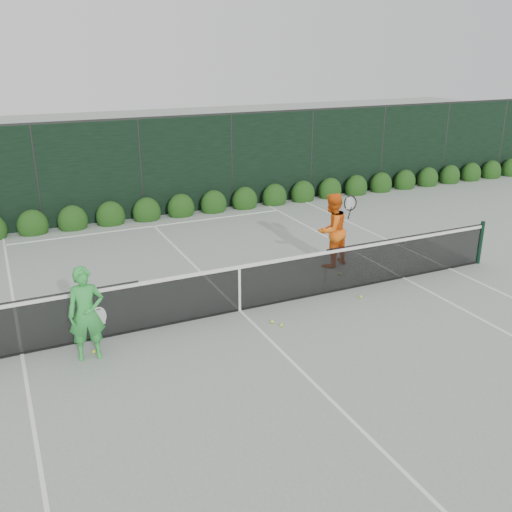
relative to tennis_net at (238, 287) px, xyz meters
name	(u,v)px	position (x,y,z in m)	size (l,w,h in m)	color
ground	(240,311)	(0.02, 0.00, -0.53)	(80.00, 80.00, 0.00)	gray
tennis_net	(238,287)	(0.00, 0.00, 0.00)	(12.90, 0.10, 1.07)	#103120
player_woman	(86,314)	(-3.02, -0.60, 0.29)	(0.67, 0.46, 1.65)	green
player_man	(332,230)	(3.05, 1.42, 0.37)	(1.04, 0.92, 1.79)	orange
court_lines	(240,310)	(0.02, 0.00, -0.53)	(11.03, 23.83, 0.01)	white
windscreen_fence	(310,291)	(0.02, -2.71, 0.98)	(32.00, 21.07, 3.06)	black
hedge_row	(147,212)	(0.02, 7.15, -0.30)	(31.66, 0.65, 0.94)	#11330E
tennis_balls	(277,311)	(0.67, -0.40, -0.50)	(5.92, 1.81, 0.07)	#CDE232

